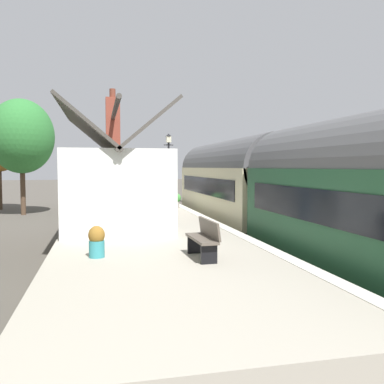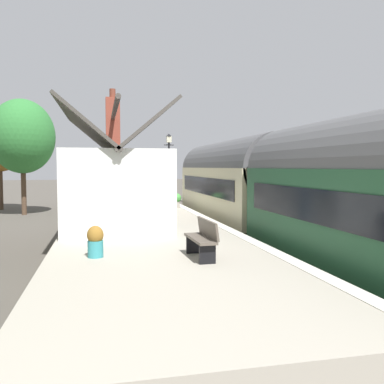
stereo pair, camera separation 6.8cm
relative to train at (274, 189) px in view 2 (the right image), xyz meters
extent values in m
plane|color=#4C473F|center=(5.97, 0.90, -2.22)|extent=(160.00, 160.00, 0.00)
cube|color=#A39B8C|center=(5.97, 4.68, -1.73)|extent=(32.00, 5.56, 0.97)
cube|color=beige|center=(5.97, 2.08, -1.24)|extent=(32.00, 0.36, 0.02)
cube|color=gray|center=(5.97, -0.72, -2.15)|extent=(52.00, 0.08, 0.14)
cube|color=gray|center=(5.97, 0.72, -2.15)|extent=(52.00, 0.08, 0.14)
cube|color=black|center=(5.11, 0.00, -1.87)|extent=(9.94, 2.29, 0.70)
cube|color=beige|center=(5.11, 0.00, -0.37)|extent=(10.80, 2.70, 2.30)
cylinder|color=#515154|center=(5.11, 0.00, 0.78)|extent=(10.80, 2.65, 2.65)
cube|color=black|center=(5.11, 1.36, -0.08)|extent=(9.18, 0.03, 0.80)
cylinder|color=black|center=(8.35, 0.00, -1.87)|extent=(0.70, 2.16, 0.70)
cylinder|color=black|center=(1.87, 0.00, -1.87)|extent=(0.70, 2.16, 0.70)
cube|color=black|center=(10.53, 0.00, 0.03)|extent=(0.04, 2.16, 0.90)
cylinder|color=#F2EDCC|center=(10.55, 0.00, -0.95)|extent=(0.06, 0.24, 0.24)
cube|color=red|center=(10.59, 0.00, -1.40)|extent=(0.16, 2.56, 0.24)
cube|color=black|center=(-5.67, 0.00, -1.87)|extent=(8.97, 2.29, 0.70)
cube|color=#1E4C2D|center=(-5.67, 0.00, -0.37)|extent=(9.75, 2.70, 2.30)
cylinder|color=#515154|center=(-5.67, 0.00, 0.78)|extent=(9.75, 2.65, 2.65)
cube|color=black|center=(-5.67, 1.36, -0.08)|extent=(8.29, 0.03, 0.80)
cylinder|color=black|center=(-2.74, 0.00, -1.87)|extent=(0.70, 2.16, 0.70)
cube|color=white|center=(1.08, 5.68, 0.06)|extent=(6.37, 3.35, 2.61)
cube|color=#47423D|center=(1.08, 4.85, 2.07)|extent=(6.87, 1.93, 1.65)
cube|color=#47423D|center=(1.08, 6.52, 2.07)|extent=(6.87, 1.93, 1.65)
cylinder|color=#47423D|center=(1.08, 5.68, 2.77)|extent=(6.87, 0.16, 0.16)
cube|color=brown|center=(3.06, 5.68, 2.48)|extent=(0.56, 0.56, 2.23)
cylinder|color=brown|center=(3.06, 5.68, 3.77)|extent=(0.24, 0.24, 0.36)
cube|color=slate|center=(0.08, 3.99, -0.20)|extent=(0.90, 0.06, 2.10)
cube|color=slate|center=(-1.32, 3.99, 0.45)|extent=(0.80, 0.05, 1.10)
cube|color=slate|center=(1.48, 3.99, 0.45)|extent=(0.80, 0.05, 1.10)
cube|color=brown|center=(9.98, 3.85, -0.80)|extent=(1.42, 0.47, 0.06)
cube|color=brown|center=(9.98, 3.67, -0.57)|extent=(1.40, 0.17, 0.40)
cube|color=black|center=(9.43, 3.88, -1.03)|extent=(0.08, 0.36, 0.44)
cube|color=black|center=(10.54, 3.82, -1.03)|extent=(0.08, 0.36, 0.44)
cube|color=brown|center=(12.35, 3.90, -0.80)|extent=(1.41, 0.44, 0.06)
cube|color=brown|center=(12.34, 3.72, -0.57)|extent=(1.40, 0.14, 0.40)
cube|color=black|center=(11.79, 3.92, -1.03)|extent=(0.07, 0.36, 0.44)
cube|color=black|center=(12.91, 3.89, -1.03)|extent=(0.07, 0.36, 0.44)
cube|color=brown|center=(14.81, 3.90, -0.80)|extent=(1.41, 0.45, 0.06)
cube|color=brown|center=(14.82, 3.72, -0.57)|extent=(1.40, 0.16, 0.40)
cube|color=black|center=(14.25, 3.88, -1.03)|extent=(0.07, 0.36, 0.44)
cube|color=black|center=(15.37, 3.92, -1.03)|extent=(0.07, 0.36, 0.44)
cube|color=brown|center=(-4.98, 4.00, -0.80)|extent=(1.42, 0.46, 0.06)
cube|color=brown|center=(-4.98, 3.82, -0.57)|extent=(1.40, 0.16, 0.40)
cube|color=black|center=(-5.54, 3.98, -1.03)|extent=(0.08, 0.36, 0.44)
cube|color=black|center=(-4.42, 4.03, -1.03)|extent=(0.08, 0.36, 0.44)
cylinder|color=teal|center=(-4.35, 6.32, -1.06)|extent=(0.35, 0.35, 0.38)
ellipsoid|color=olive|center=(-4.35, 6.32, -0.73)|extent=(0.38, 0.38, 0.42)
cylinder|color=gray|center=(6.51, 2.48, -1.10)|extent=(0.37, 0.37, 0.30)
ellipsoid|color=#3D8438|center=(6.51, 2.48, -0.75)|extent=(0.54, 0.54, 0.47)
cone|color=#C32E66|center=(6.51, 2.48, -0.56)|extent=(0.09, 0.09, 0.22)
cone|color=black|center=(15.37, 5.39, -1.07)|extent=(0.35, 0.35, 0.36)
cylinder|color=black|center=(15.37, 5.39, -1.22)|extent=(0.19, 0.19, 0.06)
ellipsoid|color=#3D8438|center=(15.37, 5.39, -0.73)|extent=(0.45, 0.45, 0.41)
cylinder|color=black|center=(7.12, 2.73, 0.43)|extent=(0.10, 0.10, 3.35)
cylinder|color=black|center=(7.12, 2.73, 1.95)|extent=(0.05, 0.50, 0.05)
cube|color=beige|center=(7.12, 2.73, 2.24)|extent=(0.24, 0.24, 0.32)
cone|color=black|center=(7.12, 2.73, 2.46)|extent=(0.32, 0.32, 0.14)
cylinder|color=#4C3828|center=(13.64, 10.98, -0.56)|extent=(0.31, 0.31, 3.33)
ellipsoid|color=#2D7233|center=(13.64, 10.98, 2.73)|extent=(4.55, 3.97, 4.65)
cylinder|color=#4C3828|center=(17.46, 13.24, -0.64)|extent=(0.42, 0.42, 3.17)
camera|label=1|loc=(-13.88, 6.24, 0.83)|focal=38.29mm
camera|label=2|loc=(-13.90, 6.17, 0.83)|focal=38.29mm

